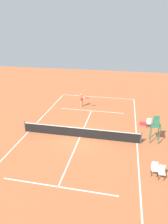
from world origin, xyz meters
The scene contains 10 objects.
ground_plane centered at (0.00, 0.00, 0.00)m, with size 60.00×60.00×0.00m, color #B76038.
court_lines centered at (0.00, 0.00, 0.00)m, with size 10.33×23.08×0.01m.
tennis_net centered at (0.00, 0.00, 0.50)m, with size 10.93×0.10×1.07m.
player_serving centered at (1.40, -7.38, 1.02)m, with size 1.21×0.87×1.71m.
tennis_ball centered at (2.64, -4.66, 0.03)m, with size 0.07×0.07×0.07m, color #CCE033.
umpire_chair centered at (-6.55, -0.58, 1.61)m, with size 0.80×0.80×2.41m.
courtside_chair_near centered at (-6.52, 4.13, 0.53)m, with size 0.44×0.46×0.95m.
courtside_chair_mid centered at (-6.35, -3.31, 0.53)m, with size 0.44×0.46×0.95m.
courtside_chair_far centered at (-6.10, 3.86, 0.53)m, with size 0.44×0.46×0.95m.
equipment_bag centered at (-5.90, -3.70, 0.15)m, with size 0.76×0.32×0.30m, color red.
Camera 1 is at (-3.60, 15.61, 9.48)m, focal length 32.15 mm.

